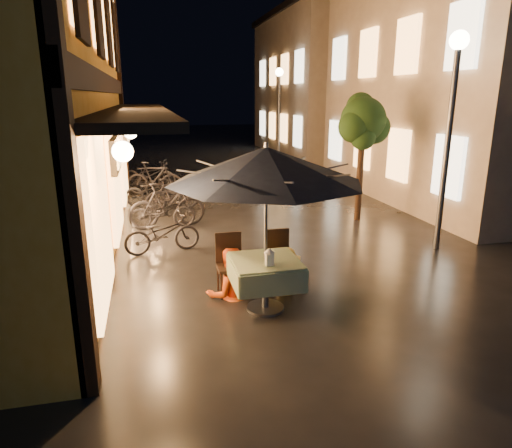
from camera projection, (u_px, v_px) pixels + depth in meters
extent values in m
plane|color=black|center=(340.00, 304.00, 6.96)|extent=(90.00, 90.00, 0.00)
cube|color=black|center=(105.00, 83.00, 9.06)|extent=(0.12, 11.00, 0.35)
cube|color=black|center=(137.00, 112.00, 9.33)|extent=(1.20, 10.50, 0.12)
cube|color=#FEAB56|center=(95.00, 2.00, 7.77)|extent=(0.10, 0.90, 1.50)
cube|color=#FEAB56|center=(107.00, 24.00, 10.12)|extent=(0.10, 0.90, 1.50)
cube|color=#FEAB56|center=(114.00, 37.00, 12.46)|extent=(0.10, 0.90, 1.50)
cube|color=#FEAB56|center=(99.00, 220.00, 6.30)|extent=(0.10, 2.20, 2.40)
cube|color=#FEAB56|center=(115.00, 178.00, 9.58)|extent=(0.10, 2.20, 2.40)
cube|color=#FEAB56|center=(122.00, 157.00, 12.86)|extent=(0.10, 2.20, 2.40)
cube|color=#B8A694|center=(490.00, 89.00, 13.83)|extent=(7.00, 9.00, 6.50)
cube|color=#FEAB56|center=(448.00, 167.00, 10.43)|extent=(0.10, 1.00, 1.40)
cube|color=#FEAB56|center=(463.00, 35.00, 9.67)|extent=(0.10, 1.00, 1.40)
cube|color=#FEAB56|center=(398.00, 155.00, 12.49)|extent=(0.10, 1.00, 1.40)
cube|color=#FEAB56|center=(407.00, 46.00, 11.73)|extent=(0.10, 1.00, 1.40)
cube|color=#FEAB56|center=(362.00, 147.00, 14.55)|extent=(0.10, 1.00, 1.40)
cube|color=#FEAB56|center=(368.00, 53.00, 13.79)|extent=(0.10, 1.00, 1.40)
cube|color=#FEAB56|center=(335.00, 140.00, 16.61)|extent=(0.10, 1.00, 1.40)
cube|color=#FEAB56|center=(339.00, 59.00, 15.85)|extent=(0.10, 1.00, 1.40)
cube|color=#B8A694|center=(339.00, 87.00, 24.54)|extent=(7.00, 10.00, 7.00)
cube|color=black|center=(343.00, 14.00, 23.55)|extent=(7.30, 10.30, 0.30)
cube|color=#FEAB56|center=(297.00, 131.00, 20.73)|extent=(0.10, 1.00, 1.40)
cube|color=#FEAB56|center=(299.00, 67.00, 19.98)|extent=(0.10, 1.00, 1.40)
cube|color=#FEAB56|center=(284.00, 128.00, 22.80)|extent=(0.10, 1.00, 1.40)
cube|color=#FEAB56|center=(285.00, 69.00, 22.04)|extent=(0.10, 1.00, 1.40)
cube|color=#FEAB56|center=(272.00, 126.00, 24.86)|extent=(0.10, 1.00, 1.40)
cube|color=#FEAB56|center=(273.00, 72.00, 24.10)|extent=(0.10, 1.00, 1.40)
cube|color=#FEAB56|center=(262.00, 123.00, 26.92)|extent=(0.10, 1.00, 1.40)
cube|color=#FEAB56|center=(263.00, 74.00, 26.16)|extent=(0.10, 1.00, 1.40)
cylinder|color=black|center=(360.00, 177.00, 11.41)|extent=(0.16, 0.16, 2.20)
sphere|color=black|center=(363.00, 120.00, 11.03)|extent=(1.10, 1.10, 1.10)
sphere|color=black|center=(374.00, 128.00, 11.26)|extent=(0.80, 0.80, 0.80)
sphere|color=black|center=(354.00, 127.00, 10.87)|extent=(0.76, 0.76, 0.76)
sphere|color=black|center=(360.00, 107.00, 11.24)|extent=(0.70, 0.70, 0.70)
sphere|color=black|center=(363.00, 138.00, 10.88)|extent=(0.60, 0.60, 0.60)
cylinder|color=#59595E|center=(447.00, 152.00, 8.96)|extent=(0.12, 0.12, 4.00)
sphere|color=beige|center=(459.00, 40.00, 8.40)|extent=(0.36, 0.36, 0.36)
cylinder|color=#59595E|center=(279.00, 121.00, 20.20)|extent=(0.12, 0.12, 4.00)
sphere|color=beige|center=(279.00, 72.00, 19.65)|extent=(0.36, 0.36, 0.36)
cylinder|color=#59595E|center=(265.00, 286.00, 6.70)|extent=(0.10, 0.10, 0.72)
cylinder|color=#59595E|center=(265.00, 308.00, 6.79)|extent=(0.56, 0.56, 0.04)
cube|color=#2E5E34|center=(265.00, 262.00, 6.59)|extent=(0.95, 0.95, 0.06)
cube|color=#2E5E34|center=(296.00, 269.00, 6.74)|extent=(0.04, 0.95, 0.33)
cube|color=#2E5E34|center=(233.00, 275.00, 6.53)|extent=(0.04, 0.95, 0.33)
cube|color=#2E5E34|center=(258.00, 261.00, 7.08)|extent=(0.95, 0.04, 0.33)
cube|color=#2E5E34|center=(274.00, 285.00, 6.19)|extent=(0.95, 0.04, 0.33)
cylinder|color=#59595E|center=(266.00, 235.00, 6.48)|extent=(0.05, 0.05, 2.30)
cone|color=black|center=(266.00, 165.00, 6.21)|extent=(2.76, 2.76, 0.50)
cylinder|color=#59595E|center=(266.00, 147.00, 6.14)|extent=(0.06, 0.06, 0.12)
cube|color=black|center=(231.00, 267.00, 7.19)|extent=(0.42, 0.42, 0.05)
cube|color=black|center=(228.00, 249.00, 7.30)|extent=(0.42, 0.04, 0.55)
cylinder|color=black|center=(221.00, 287.00, 7.05)|extent=(0.04, 0.04, 0.43)
cylinder|color=black|center=(244.00, 285.00, 7.13)|extent=(0.04, 0.04, 0.43)
cylinder|color=black|center=(218.00, 278.00, 7.38)|extent=(0.04, 0.04, 0.43)
cylinder|color=black|center=(240.00, 276.00, 7.46)|extent=(0.04, 0.04, 0.43)
cube|color=black|center=(279.00, 263.00, 7.37)|extent=(0.42, 0.42, 0.05)
cube|color=black|center=(276.00, 245.00, 7.48)|extent=(0.42, 0.04, 0.55)
cylinder|color=black|center=(271.00, 282.00, 7.22)|extent=(0.04, 0.04, 0.43)
cylinder|color=black|center=(293.00, 280.00, 7.30)|extent=(0.04, 0.04, 0.43)
cylinder|color=black|center=(266.00, 274.00, 7.56)|extent=(0.04, 0.04, 0.43)
cylinder|color=black|center=(287.00, 272.00, 7.64)|extent=(0.04, 0.04, 0.43)
cube|color=white|center=(269.00, 259.00, 6.35)|extent=(0.11, 0.11, 0.18)
cube|color=#FFD88C|center=(269.00, 260.00, 6.35)|extent=(0.07, 0.07, 0.12)
cone|color=white|center=(270.00, 250.00, 6.31)|extent=(0.16, 0.16, 0.07)
imported|color=#F35615|center=(229.00, 249.00, 7.05)|extent=(0.82, 0.68, 1.55)
imported|color=gold|center=(285.00, 249.00, 7.20)|extent=(0.96, 0.59, 1.45)
imported|color=black|center=(162.00, 234.00, 9.14)|extent=(1.59, 0.80, 0.80)
imported|color=black|center=(167.00, 205.00, 10.86)|extent=(1.88, 0.77, 1.10)
imported|color=black|center=(162.00, 212.00, 10.83)|extent=(1.54, 0.54, 0.81)
imported|color=black|center=(172.00, 194.00, 12.50)|extent=(1.58, 0.85, 0.91)
imported|color=black|center=(153.00, 192.00, 12.87)|extent=(1.75, 1.14, 0.87)
imported|color=black|center=(155.00, 178.00, 14.49)|extent=(1.84, 0.89, 1.07)
imported|color=black|center=(149.00, 175.00, 15.35)|extent=(2.01, 1.31, 1.00)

